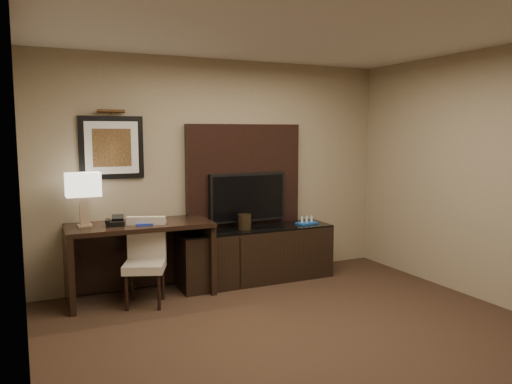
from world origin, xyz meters
TOP-DOWN VIEW (x-y plane):
  - floor at (0.00, 0.00)m, footprint 4.50×5.00m
  - ceiling at (0.00, 0.00)m, footprint 4.50×5.00m
  - wall_back at (0.00, 2.50)m, footprint 4.50×0.01m
  - wall_left at (-2.25, 0.00)m, footprint 0.01×5.00m
  - desk at (-1.08, 2.15)m, footprint 1.57×0.72m
  - credenza at (0.33, 2.17)m, footprint 1.93×0.56m
  - tv_wall_panel at (0.30, 2.44)m, footprint 1.50×0.12m
  - tv at (0.30, 2.34)m, footprint 1.00×0.08m
  - artwork at (-1.30, 2.48)m, footprint 0.70×0.04m
  - picture_light at (-1.30, 2.44)m, footprint 0.04×0.04m
  - desk_chair at (-1.10, 1.87)m, footprint 0.56×0.59m
  - table_lamp at (-1.65, 2.23)m, footprint 0.32×0.19m
  - desk_phone at (-1.35, 2.13)m, footprint 0.22×0.21m
  - blue_folder at (-1.03, 2.13)m, footprint 0.25×0.32m
  - book at (-0.99, 2.13)m, footprint 0.16×0.07m
  - ice_bucket at (0.17, 2.14)m, footprint 0.17×0.17m
  - minibar_tray at (1.03, 2.12)m, footprint 0.29×0.20m

SIDE VIEW (x-z plane):
  - floor at x=0.00m, z-range -0.01..0.00m
  - credenza at x=0.33m, z-range 0.00..0.66m
  - desk at x=-1.08m, z-range 0.00..0.83m
  - desk_chair at x=-1.10m, z-range 0.00..0.86m
  - minibar_tray at x=1.03m, z-range 0.66..0.76m
  - ice_bucket at x=0.17m, z-range 0.66..0.84m
  - blue_folder at x=-1.03m, z-range 0.83..0.85m
  - desk_phone at x=-1.35m, z-range 0.83..0.93m
  - book at x=-0.99m, z-range 0.83..1.05m
  - tv at x=0.30m, z-range 0.72..1.32m
  - table_lamp at x=-1.65m, z-range 0.83..1.35m
  - tv_wall_panel at x=0.30m, z-range 0.62..1.92m
  - wall_back at x=0.00m, z-range 0.00..2.70m
  - wall_left at x=-2.25m, z-range 0.00..2.70m
  - artwork at x=-1.30m, z-range 1.30..2.00m
  - picture_light at x=-1.30m, z-range 1.90..2.20m
  - ceiling at x=0.00m, z-range 2.70..2.71m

